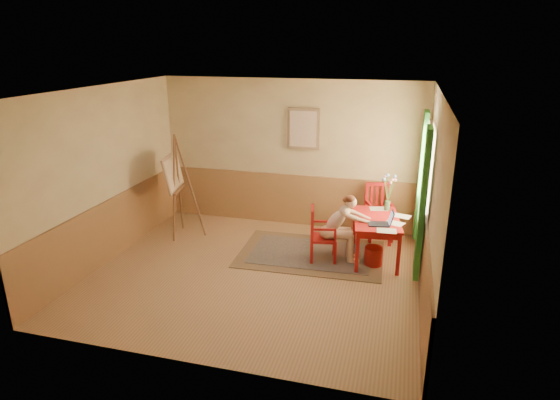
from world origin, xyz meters
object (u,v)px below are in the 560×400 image
(laptop, at_px, (383,222))
(easel, at_px, (175,177))
(table, at_px, (376,223))
(figure, at_px, (340,225))
(chair_left, at_px, (321,234))
(chair_back, at_px, (378,212))

(laptop, xyz_separation_m, easel, (-3.71, 0.38, 0.36))
(laptop, bearing_deg, table, 112.38)
(figure, xyz_separation_m, laptop, (0.66, -0.05, 0.14))
(table, xyz_separation_m, laptop, (0.11, -0.27, 0.14))
(chair_left, distance_m, easel, 2.85)
(chair_back, bearing_deg, easel, -167.06)
(chair_back, xyz_separation_m, figure, (-0.53, -1.15, 0.12))
(laptop, height_order, easel, easel)
(easel, bearing_deg, chair_back, 12.94)
(table, bearing_deg, figure, -158.37)
(table, bearing_deg, chair_back, 91.14)
(chair_left, distance_m, figure, 0.36)
(table, relative_size, laptop, 3.11)
(chair_back, xyz_separation_m, easel, (-3.58, -0.82, 0.62))
(chair_left, height_order, easel, easel)
(table, distance_m, chair_back, 0.94)
(figure, xyz_separation_m, easel, (-3.05, 0.33, 0.50))
(table, distance_m, figure, 0.59)
(chair_back, bearing_deg, laptop, -83.84)
(chair_left, relative_size, laptop, 2.19)
(chair_left, relative_size, chair_back, 0.90)
(table, distance_m, chair_left, 0.92)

